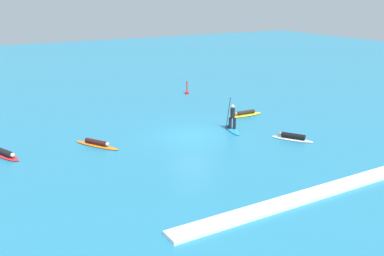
{
  "coord_description": "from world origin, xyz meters",
  "views": [
    {
      "loc": [
        -13.69,
        -23.3,
        8.84
      ],
      "look_at": [
        0.0,
        0.0,
        0.5
      ],
      "focal_mm": 41.31,
      "sensor_mm": 36.0,
      "label": 1
    }
  ],
  "objects_px": {
    "surfer_on_orange_board": "(97,144)",
    "surfer_on_red_board": "(6,154)",
    "surfer_on_blue_board": "(232,123)",
    "surfer_on_white_board": "(292,137)",
    "surfer_on_yellow_board": "(245,114)",
    "marker_buoy": "(187,92)"
  },
  "relations": [
    {
      "from": "surfer_on_orange_board",
      "to": "surfer_on_white_board",
      "type": "distance_m",
      "value": 12.05
    },
    {
      "from": "surfer_on_white_board",
      "to": "surfer_on_yellow_board",
      "type": "bearing_deg",
      "value": -40.01
    },
    {
      "from": "surfer_on_white_board",
      "to": "surfer_on_yellow_board",
      "type": "distance_m",
      "value": 6.06
    },
    {
      "from": "surfer_on_orange_board",
      "to": "surfer_on_red_board",
      "type": "distance_m",
      "value": 5.07
    },
    {
      "from": "surfer_on_blue_board",
      "to": "surfer_on_white_board",
      "type": "xyz_separation_m",
      "value": [
        2.07,
        -3.57,
        -0.31
      ]
    },
    {
      "from": "surfer_on_orange_board",
      "to": "surfer_on_red_board",
      "type": "relative_size",
      "value": 1.26
    },
    {
      "from": "surfer_on_white_board",
      "to": "marker_buoy",
      "type": "relative_size",
      "value": 2.03
    },
    {
      "from": "surfer_on_blue_board",
      "to": "surfer_on_red_board",
      "type": "bearing_deg",
      "value": 98.25
    },
    {
      "from": "surfer_on_blue_board",
      "to": "surfer_on_white_board",
      "type": "distance_m",
      "value": 4.14
    },
    {
      "from": "surfer_on_blue_board",
      "to": "surfer_on_yellow_board",
      "type": "height_order",
      "value": "surfer_on_blue_board"
    },
    {
      "from": "surfer_on_white_board",
      "to": "surfer_on_red_board",
      "type": "height_order",
      "value": "surfer_on_red_board"
    },
    {
      "from": "surfer_on_blue_board",
      "to": "surfer_on_white_board",
      "type": "bearing_deg",
      "value": -132.45
    },
    {
      "from": "surfer_on_orange_board",
      "to": "surfer_on_yellow_board",
      "type": "height_order",
      "value": "surfer_on_orange_board"
    },
    {
      "from": "surfer_on_orange_board",
      "to": "surfer_on_white_board",
      "type": "height_order",
      "value": "surfer_on_white_board"
    },
    {
      "from": "surfer_on_red_board",
      "to": "surfer_on_blue_board",
      "type": "bearing_deg",
      "value": 58.33
    },
    {
      "from": "surfer_on_yellow_board",
      "to": "marker_buoy",
      "type": "bearing_deg",
      "value": -88.55
    },
    {
      "from": "surfer_on_yellow_board",
      "to": "surfer_on_orange_board",
      "type": "bearing_deg",
      "value": 5.94
    },
    {
      "from": "surfer_on_yellow_board",
      "to": "surfer_on_red_board",
      "type": "height_order",
      "value": "surfer_on_red_board"
    },
    {
      "from": "surfer_on_yellow_board",
      "to": "marker_buoy",
      "type": "distance_m",
      "value": 8.66
    },
    {
      "from": "surfer_on_red_board",
      "to": "surfer_on_white_board",
      "type": "bearing_deg",
      "value": 47.49
    },
    {
      "from": "surfer_on_orange_board",
      "to": "surfer_on_yellow_board",
      "type": "bearing_deg",
      "value": 64.96
    },
    {
      "from": "surfer_on_white_board",
      "to": "surfer_on_yellow_board",
      "type": "xyz_separation_m",
      "value": [
        0.84,
        6.0,
        -0.03
      ]
    }
  ]
}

